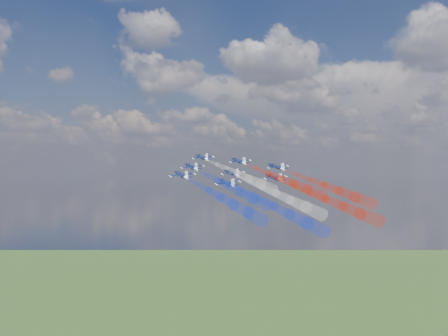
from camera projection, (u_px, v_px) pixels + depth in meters
The scene contains 16 objects.
jet_lead at pixel (202, 158), 187.24m from camera, with size 8.69×10.87×2.90m, color black, non-canonical shape.
trail_lead at pixel (237, 174), 165.56m from camera, with size 3.62×41.78×3.62m, color white, non-canonical shape.
jet_inner_left at pixel (191, 167), 173.31m from camera, with size 8.69×10.87×2.90m, color black, non-canonical shape.
trail_inner_left at pixel (228, 186), 151.63m from camera, with size 3.62×41.78×3.62m, color #1B36E9, non-canonical shape.
jet_inner_right at pixel (239, 161), 181.55m from camera, with size 8.69×10.87×2.90m, color black, non-canonical shape.
trail_inner_right at pixel (280, 178), 159.87m from camera, with size 3.62×41.78×3.62m, color red, non-canonical shape.
jet_outer_left at pixel (181, 175), 159.30m from camera, with size 8.69×10.87×2.90m, color black, non-canonical shape.
trail_outer_left at pixel (221, 197), 137.63m from camera, with size 3.62×41.78×3.62m, color #1B36E9, non-canonical shape.
jet_center_third at pixel (232, 173), 167.85m from camera, with size 8.69×10.87×2.90m, color black, non-canonical shape.
trail_center_third at pixel (276, 193), 146.18m from camera, with size 3.62×41.78×3.62m, color white, non-canonical shape.
jet_outer_right at pixel (276, 167), 178.39m from camera, with size 8.69×10.87×2.90m, color black, non-canonical shape.
trail_outer_right at pixel (324, 185), 156.71m from camera, with size 3.62×41.78×3.62m, color red, non-canonical shape.
jet_rear_left at pixel (227, 183), 156.49m from camera, with size 8.69×10.87×2.90m, color black, non-canonical shape.
trail_rear_left at pixel (274, 207), 134.82m from camera, with size 3.62×41.78×3.62m, color #1B36E9, non-canonical shape.
jet_rear_right at pixel (274, 177), 165.12m from camera, with size 8.69×10.87×2.90m, color black, non-canonical shape.
trail_rear_right at pixel (325, 199), 143.45m from camera, with size 3.62×41.78×3.62m, color red, non-canonical shape.
Camera 1 is at (105.08, -151.19, 155.13)m, focal length 40.34 mm.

